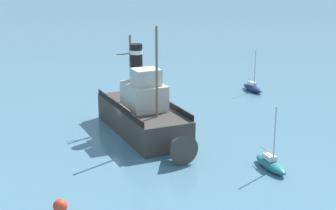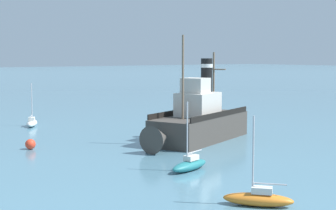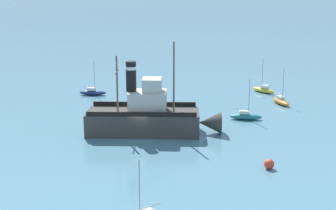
# 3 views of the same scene
# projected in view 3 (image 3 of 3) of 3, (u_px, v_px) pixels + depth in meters

# --- Properties ---
(ground_plane) EXTENTS (600.00, 600.00, 0.00)m
(ground_plane) POSITION_uv_depth(u_px,v_px,m) (139.00, 137.00, 54.25)
(ground_plane) COLOR teal
(old_tugboat) EXTENTS (8.74, 14.57, 9.90)m
(old_tugboat) POSITION_uv_depth(u_px,v_px,m) (149.00, 116.00, 55.09)
(old_tugboat) COLOR #423D38
(old_tugboat) RESTS_ON ground
(sailboat_orange) EXTENTS (3.58, 3.33, 4.90)m
(sailboat_orange) POSITION_uv_depth(u_px,v_px,m) (281.00, 101.00, 67.45)
(sailboat_orange) COLOR orange
(sailboat_orange) RESTS_ON ground
(sailboat_teal) EXTENTS (2.23, 3.95, 4.90)m
(sailboat_teal) POSITION_uv_depth(u_px,v_px,m) (246.00, 116.00, 60.45)
(sailboat_teal) COLOR #23757A
(sailboat_teal) RESTS_ON ground
(sailboat_navy) EXTENTS (2.29, 3.95, 4.90)m
(sailboat_navy) POSITION_uv_depth(u_px,v_px,m) (93.00, 92.00, 72.50)
(sailboat_navy) COLOR navy
(sailboat_navy) RESTS_ON ground
(sailboat_yellow) EXTENTS (2.61, 3.91, 4.90)m
(sailboat_yellow) POSITION_uv_depth(u_px,v_px,m) (263.00, 90.00, 74.05)
(sailboat_yellow) COLOR gold
(sailboat_yellow) RESTS_ON ground
(mooring_buoy) EXTENTS (0.90, 0.90, 0.90)m
(mooring_buoy) POSITION_uv_depth(u_px,v_px,m) (269.00, 164.00, 45.23)
(mooring_buoy) COLOR red
(mooring_buoy) RESTS_ON ground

